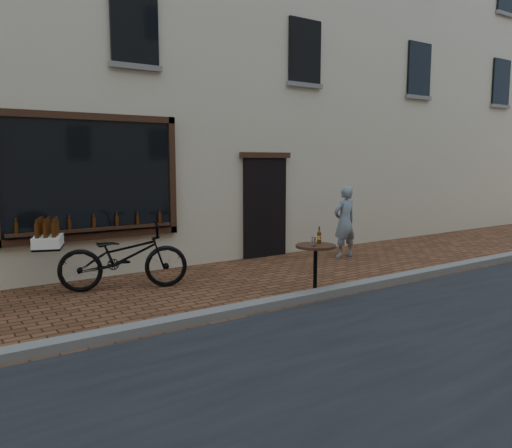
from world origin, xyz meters
TOP-DOWN VIEW (x-y plane):
  - ground at (0.00, 0.00)m, footprint 90.00×90.00m
  - kerb at (0.00, 0.20)m, footprint 90.00×0.25m
  - shop_building at (0.00, 6.50)m, footprint 28.00×6.20m
  - cargo_bicycle at (-1.74, 2.45)m, footprint 2.50×1.43m
  - bistro_table at (0.70, 0.35)m, footprint 0.64×0.64m
  - pedestrian at (3.33, 2.41)m, footprint 0.59×0.39m

SIDE VIEW (x-z plane):
  - ground at x=0.00m, z-range 0.00..0.00m
  - kerb at x=0.00m, z-range 0.00..0.12m
  - cargo_bicycle at x=-1.74m, z-range -0.03..1.15m
  - bistro_table at x=0.70m, z-range 0.04..1.13m
  - pedestrian at x=3.33m, z-range 0.00..1.59m
  - shop_building at x=0.00m, z-range 0.00..10.00m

